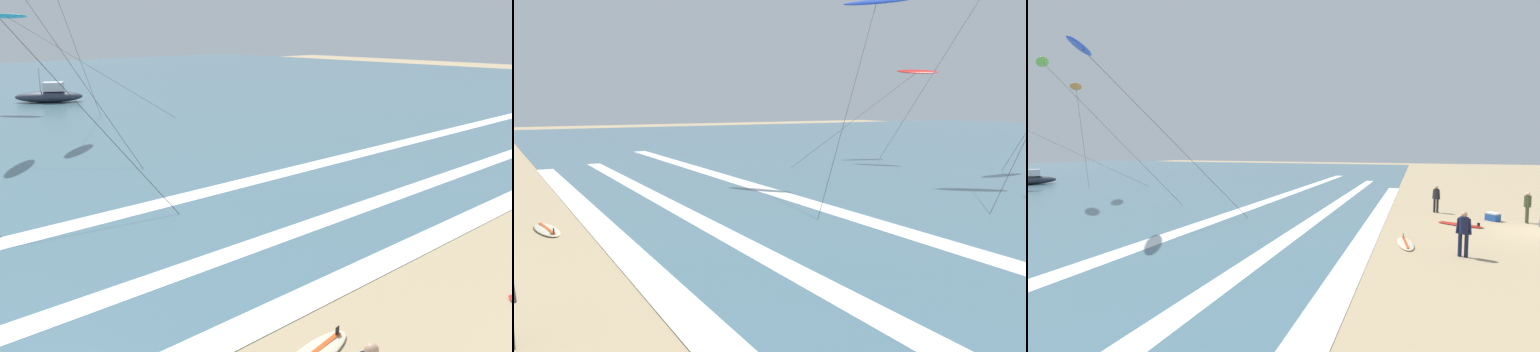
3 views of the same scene
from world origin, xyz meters
TOP-DOWN VIEW (x-y plane):
  - wave_foam_shoreline at (-1.58, 7.42)m, footprint 36.89×0.94m
  - wave_foam_mid_break at (1.22, 10.51)m, footprint 45.55×0.80m
  - wave_foam_outer_break at (1.07, 15.45)m, footprint 59.50×0.97m
  - kite_cyan_high_left at (3.96, 41.91)m, footprint 7.60×12.95m
  - offshore_boat at (7.25, 43.74)m, footprint 5.28×4.28m

SIDE VIEW (x-z plane):
  - wave_foam_shoreline at x=-1.58m, z-range 0.01..0.02m
  - wave_foam_mid_break at x=1.22m, z-range 0.01..0.02m
  - wave_foam_outer_break at x=1.07m, z-range 0.01..0.02m
  - offshore_boat at x=7.25m, z-range -0.80..1.90m
  - kite_cyan_high_left at x=3.96m, z-range 3.14..9.96m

